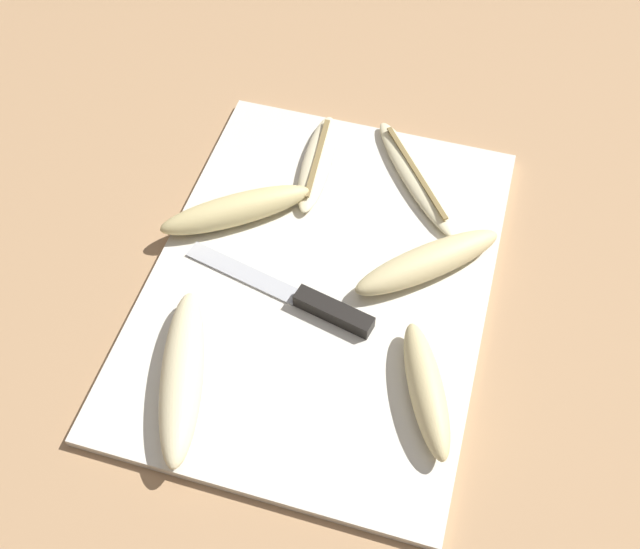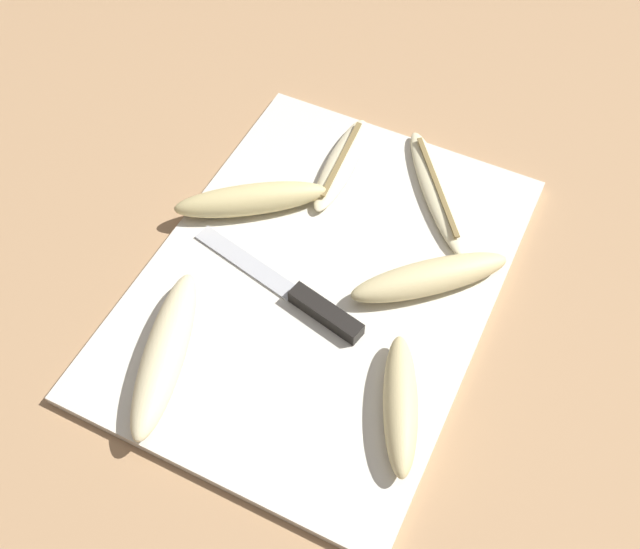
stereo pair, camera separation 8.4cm
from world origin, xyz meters
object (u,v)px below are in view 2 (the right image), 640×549
at_px(banana_pale_long, 436,190).
at_px(banana_cream_curved, 165,352).
at_px(banana_bright_far, 341,164).
at_px(knife, 307,301).
at_px(banana_mellow_near, 400,404).
at_px(banana_ripe_center, 430,277).
at_px(banana_spotted_left, 251,200).

xyz_separation_m(banana_pale_long, banana_cream_curved, (-0.34, 0.17, 0.01)).
bearing_deg(banana_pale_long, banana_bright_far, 95.06).
distance_m(knife, banana_cream_curved, 0.16).
bearing_deg(banana_pale_long, banana_cream_curved, 153.36).
bearing_deg(banana_bright_far, banana_cream_curved, 171.82).
bearing_deg(banana_mellow_near, banana_bright_far, 35.02).
bearing_deg(banana_bright_far, banana_pale_long, -84.94).
xyz_separation_m(banana_mellow_near, banana_pale_long, (0.29, 0.07, -0.01)).
xyz_separation_m(banana_ripe_center, banana_spotted_left, (0.01, 0.23, 0.00)).
distance_m(knife, banana_spotted_left, 0.15).
relative_size(banana_mellow_near, banana_pale_long, 0.85).
distance_m(banana_pale_long, banana_cream_curved, 0.38).
bearing_deg(banana_cream_curved, banana_pale_long, -26.64).
bearing_deg(banana_mellow_near, banana_cream_curved, 102.43).
distance_m(banana_mellow_near, banana_bright_far, 0.34).
relative_size(banana_bright_far, banana_cream_curved, 0.84).
height_order(knife, banana_mellow_near, banana_mellow_near).
bearing_deg(banana_mellow_near, knife, 62.17).
height_order(banana_mellow_near, banana_ripe_center, same).
bearing_deg(knife, banana_cream_curved, 154.62).
bearing_deg(banana_mellow_near, banana_spotted_left, 57.41).
height_order(banana_mellow_near, banana_cream_curved, same).
relative_size(banana_cream_curved, banana_spotted_left, 1.18).
relative_size(banana_ripe_center, banana_bright_far, 0.97).
height_order(banana_ripe_center, banana_pale_long, banana_ripe_center).
relative_size(banana_ripe_center, banana_spotted_left, 0.96).
relative_size(knife, banana_cream_curved, 1.15).
bearing_deg(banana_bright_far, banana_spotted_left, 147.68).
relative_size(banana_mellow_near, banana_spotted_left, 0.90).
distance_m(banana_ripe_center, banana_cream_curved, 0.30).
bearing_deg(banana_cream_curved, knife, -38.32).
bearing_deg(banana_mellow_near, banana_pale_long, 13.75).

